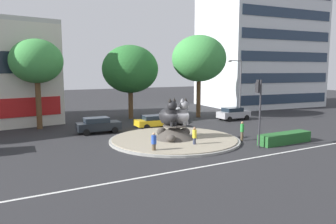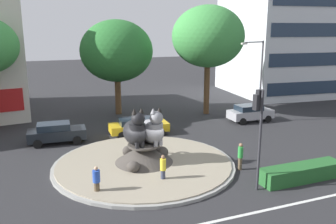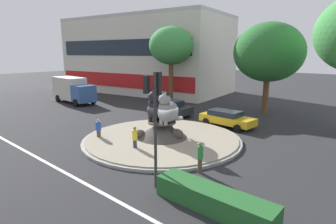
# 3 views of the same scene
# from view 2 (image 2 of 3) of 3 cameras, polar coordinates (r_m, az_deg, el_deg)

# --- Properties ---
(ground_plane) EXTENTS (160.00, 160.00, 0.00)m
(ground_plane) POSITION_cam_2_polar(r_m,az_deg,el_deg) (22.93, -3.85, -8.57)
(ground_plane) COLOR #28282B
(roundabout_island) EXTENTS (11.48, 11.48, 1.44)m
(roundabout_island) POSITION_cam_2_polar(r_m,az_deg,el_deg) (22.80, -3.87, -7.67)
(roundabout_island) COLOR gray
(roundabout_island) RESTS_ON ground
(cat_statue_black) EXTENTS (1.57, 2.47, 2.43)m
(cat_statue_black) POSITION_cam_2_polar(r_m,az_deg,el_deg) (22.09, -5.26, -3.06)
(cat_statue_black) COLOR black
(cat_statue_black) RESTS_ON roundabout_island
(cat_statue_grey) EXTENTS (1.82, 2.61, 2.40)m
(cat_statue_grey) POSITION_cam_2_polar(r_m,az_deg,el_deg) (22.31, -2.53, -2.89)
(cat_statue_grey) COLOR gray
(cat_statue_grey) RESTS_ON roundabout_island
(traffic_light_mast) EXTENTS (0.71, 0.62, 5.47)m
(traffic_light_mast) POSITION_cam_2_polar(r_m,az_deg,el_deg) (18.97, 14.40, -0.99)
(traffic_light_mast) COLOR #2D2D33
(traffic_light_mast) RESTS_ON ground
(clipped_hedge_strip) EXTENTS (5.21, 1.20, 0.90)m
(clipped_hedge_strip) POSITION_cam_2_polar(r_m,az_deg,el_deg) (22.05, 20.69, -9.11)
(clipped_hedge_strip) COLOR #235B28
(clipped_hedge_strip) RESTS_ON ground
(broadleaf_tree_behind_island) EXTENTS (7.11, 7.11, 9.37)m
(broadleaf_tree_behind_island) POSITION_cam_2_polar(r_m,az_deg,el_deg) (35.59, -8.26, 9.67)
(broadleaf_tree_behind_island) COLOR brown
(broadleaf_tree_behind_island) RESTS_ON ground
(second_tree_near_tower) EXTENTS (7.08, 7.08, 10.74)m
(second_tree_near_tower) POSITION_cam_2_polar(r_m,az_deg,el_deg) (35.54, 6.45, 11.94)
(second_tree_near_tower) COLOR brown
(second_tree_near_tower) RESTS_ON ground
(streetlight_arm) EXTENTS (2.68, 0.78, 7.44)m
(streetlight_arm) POSITION_cam_2_polar(r_m,az_deg,el_deg) (33.25, 14.38, 5.76)
(streetlight_arm) COLOR #4C4C51
(streetlight_arm) RESTS_ON ground
(pedestrian_green_shirt) EXTENTS (0.32, 0.32, 1.72)m
(pedestrian_green_shirt) POSITION_cam_2_polar(r_m,az_deg,el_deg) (22.35, 11.55, -6.88)
(pedestrian_green_shirt) COLOR brown
(pedestrian_green_shirt) RESTS_ON ground
(pedestrian_yellow_shirt) EXTENTS (0.34, 0.34, 1.65)m
(pedestrian_yellow_shirt) POSITION_cam_2_polar(r_m,az_deg,el_deg) (20.16, -0.80, -9.02)
(pedestrian_yellow_shirt) COLOR #33384C
(pedestrian_yellow_shirt) RESTS_ON ground
(pedestrian_blue_shirt) EXTENTS (0.39, 0.39, 1.60)m
(pedestrian_blue_shirt) POSITION_cam_2_polar(r_m,az_deg,el_deg) (19.15, -11.42, -10.72)
(pedestrian_blue_shirt) COLOR brown
(pedestrian_blue_shirt) RESTS_ON ground
(sedan_on_far_lane) EXTENTS (4.35, 2.18, 1.57)m
(sedan_on_far_lane) POSITION_cam_2_polar(r_m,az_deg,el_deg) (28.20, -17.52, -3.16)
(sedan_on_far_lane) COLOR black
(sedan_on_far_lane) RESTS_ON ground
(hatchback_near_shophouse) EXTENTS (4.87, 2.31, 1.40)m
(hatchback_near_shophouse) POSITION_cam_2_polar(r_m,az_deg,el_deg) (29.09, -4.81, -2.22)
(hatchback_near_shophouse) COLOR gold
(hatchback_near_shophouse) RESTS_ON ground
(parked_car_right) EXTENTS (4.15, 2.02, 1.58)m
(parked_car_right) POSITION_cam_2_polar(r_m,az_deg,el_deg) (33.96, 13.04, -0.11)
(parked_car_right) COLOR #99999E
(parked_car_right) RESTS_ON ground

